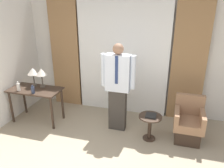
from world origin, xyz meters
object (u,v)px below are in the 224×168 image
object	(u,v)px
desk	(36,94)
book	(151,115)
side_table	(150,123)
bottle_near_edge	(33,90)
bottle_by_lamp	(18,87)
table_lamp_left	(33,72)
armchair	(188,124)
person	(118,85)
table_lamp_right	(41,73)

from	to	relation	value
desk	book	xyz separation A→B (m)	(2.48, -0.03, -0.12)
book	side_table	bearing A→B (deg)	-179.47
bottle_near_edge	bottle_by_lamp	bearing A→B (deg)	174.23
table_lamp_left	desk	bearing A→B (deg)	-54.74
bottle_by_lamp	book	size ratio (longest dim) A/B	0.97
desk	armchair	size ratio (longest dim) A/B	1.30
desk	person	size ratio (longest dim) A/B	0.62
table_lamp_right	book	world-z (taller)	table_lamp_right
person	table_lamp_right	bearing A→B (deg)	-178.98
table_lamp_right	bottle_near_edge	distance (m)	0.43
desk	book	world-z (taller)	desk
table_lamp_left	book	distance (m)	2.65
desk	bottle_near_edge	distance (m)	0.29
bottle_by_lamp	desk	bearing A→B (deg)	30.74
table_lamp_left	bottle_by_lamp	bearing A→B (deg)	-118.60
table_lamp_left	armchair	bearing A→B (deg)	0.49
person	bottle_near_edge	bearing A→B (deg)	-167.39
table_lamp_right	book	size ratio (longest dim) A/B	2.00
bottle_by_lamp	book	distance (m)	2.77
table_lamp_left	bottle_by_lamp	world-z (taller)	table_lamp_left
desk	table_lamp_left	size ratio (longest dim) A/B	2.65
table_lamp_right	bottle_by_lamp	xyz separation A→B (m)	(-0.38, -0.31, -0.24)
armchair	table_lamp_left	bearing A→B (deg)	-179.51
desk	side_table	world-z (taller)	desk
armchair	book	size ratio (longest dim) A/B	4.08
person	bottle_by_lamp	bearing A→B (deg)	-170.62
side_table	person	bearing A→B (deg)	163.54
armchair	table_lamp_right	bearing A→B (deg)	-179.47
desk	armchair	xyz separation A→B (m)	(3.17, 0.18, -0.30)
bottle_by_lamp	side_table	world-z (taller)	bottle_by_lamp
person	side_table	distance (m)	0.96
table_lamp_right	armchair	xyz separation A→B (m)	(3.06, 0.03, -0.74)
armchair	book	world-z (taller)	armchair
table_lamp_left	bottle_near_edge	bearing A→B (deg)	-59.92
table_lamp_left	table_lamp_right	distance (m)	0.21
bottle_near_edge	side_table	distance (m)	2.43
side_table	book	xyz separation A→B (m)	(0.01, 0.00, 0.17)
person	table_lamp_left	bearing A→B (deg)	-179.09
table_lamp_right	book	distance (m)	2.44
book	desk	bearing A→B (deg)	179.38
armchair	book	bearing A→B (deg)	-163.67
bottle_near_edge	table_lamp_left	bearing A→B (deg)	120.08
desk	person	bearing A→B (deg)	5.68
bottle_by_lamp	book	bearing A→B (deg)	2.82
table_lamp_right	bottle_by_lamp	size ratio (longest dim) A/B	2.06
bottle_near_edge	person	xyz separation A→B (m)	(1.68, 0.38, 0.15)
table_lamp_right	armchair	bearing A→B (deg)	0.53
table_lamp_right	side_table	xyz separation A→B (m)	(2.36, -0.17, -0.73)
desk	side_table	distance (m)	2.48
bottle_by_lamp	side_table	distance (m)	2.79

